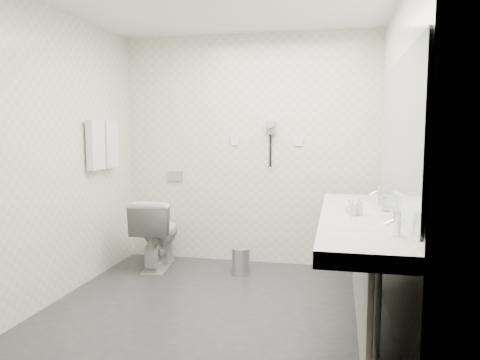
# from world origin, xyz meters

# --- Properties ---
(floor) EXTENTS (2.80, 2.80, 0.00)m
(floor) POSITION_xyz_m (0.00, 0.00, 0.00)
(floor) COLOR #292A2E
(floor) RESTS_ON ground
(ceiling) EXTENTS (2.80, 2.80, 0.00)m
(ceiling) POSITION_xyz_m (0.00, 0.00, 2.50)
(ceiling) COLOR silver
(ceiling) RESTS_ON wall_back
(wall_back) EXTENTS (2.80, 0.00, 2.80)m
(wall_back) POSITION_xyz_m (0.00, 1.30, 1.25)
(wall_back) COLOR silver
(wall_back) RESTS_ON floor
(wall_front) EXTENTS (2.80, 0.00, 2.80)m
(wall_front) POSITION_xyz_m (0.00, -1.30, 1.25)
(wall_front) COLOR silver
(wall_front) RESTS_ON floor
(wall_left) EXTENTS (0.00, 2.60, 2.60)m
(wall_left) POSITION_xyz_m (-1.40, 0.00, 1.25)
(wall_left) COLOR silver
(wall_left) RESTS_ON floor
(wall_right) EXTENTS (0.00, 2.60, 2.60)m
(wall_right) POSITION_xyz_m (1.40, 0.00, 1.25)
(wall_right) COLOR silver
(wall_right) RESTS_ON floor
(vanity_counter) EXTENTS (0.55, 2.20, 0.10)m
(vanity_counter) POSITION_xyz_m (1.12, -0.20, 0.80)
(vanity_counter) COLOR white
(vanity_counter) RESTS_ON floor
(vanity_panel) EXTENTS (0.03, 2.15, 0.75)m
(vanity_panel) POSITION_xyz_m (1.15, -0.20, 0.38)
(vanity_panel) COLOR gray
(vanity_panel) RESTS_ON floor
(vanity_post_near) EXTENTS (0.06, 0.06, 0.75)m
(vanity_post_near) POSITION_xyz_m (1.18, -1.24, 0.38)
(vanity_post_near) COLOR silver
(vanity_post_near) RESTS_ON floor
(vanity_post_far) EXTENTS (0.06, 0.06, 0.75)m
(vanity_post_far) POSITION_xyz_m (1.18, 0.84, 0.38)
(vanity_post_far) COLOR silver
(vanity_post_far) RESTS_ON floor
(mirror) EXTENTS (0.02, 2.20, 1.05)m
(mirror) POSITION_xyz_m (1.39, -0.20, 1.45)
(mirror) COLOR #B2BCC6
(mirror) RESTS_ON wall_right
(basin_near) EXTENTS (0.40, 0.31, 0.05)m
(basin_near) POSITION_xyz_m (1.12, -0.85, 0.83)
(basin_near) COLOR white
(basin_near) RESTS_ON vanity_counter
(basin_far) EXTENTS (0.40, 0.31, 0.05)m
(basin_far) POSITION_xyz_m (1.12, 0.45, 0.83)
(basin_far) COLOR white
(basin_far) RESTS_ON vanity_counter
(faucet_near) EXTENTS (0.04, 0.04, 0.15)m
(faucet_near) POSITION_xyz_m (1.32, -0.85, 0.92)
(faucet_near) COLOR silver
(faucet_near) RESTS_ON vanity_counter
(faucet_far) EXTENTS (0.04, 0.04, 0.15)m
(faucet_far) POSITION_xyz_m (1.32, 0.45, 0.92)
(faucet_far) COLOR silver
(faucet_far) RESTS_ON vanity_counter
(soap_bottle_a) EXTENTS (0.06, 0.06, 0.12)m
(soap_bottle_a) POSITION_xyz_m (1.08, -0.24, 0.91)
(soap_bottle_a) COLOR beige
(soap_bottle_a) RESTS_ON vanity_counter
(soap_bottle_b) EXTENTS (0.11, 0.11, 0.10)m
(soap_bottle_b) POSITION_xyz_m (1.06, -0.11, 0.90)
(soap_bottle_b) COLOR beige
(soap_bottle_b) RESTS_ON vanity_counter
(soap_bottle_c) EXTENTS (0.05, 0.05, 0.14)m
(soap_bottle_c) POSITION_xyz_m (1.13, -0.21, 0.92)
(soap_bottle_c) COLOR beige
(soap_bottle_c) RESTS_ON vanity_counter
(glass_left) EXTENTS (0.06, 0.06, 0.11)m
(glass_left) POSITION_xyz_m (1.34, 0.01, 0.90)
(glass_left) COLOR silver
(glass_left) RESTS_ON vanity_counter
(glass_right) EXTENTS (0.07, 0.07, 0.11)m
(glass_right) POSITION_xyz_m (1.32, 0.19, 0.91)
(glass_right) COLOR silver
(glass_right) RESTS_ON vanity_counter
(toilet) EXTENTS (0.50, 0.78, 0.75)m
(toilet) POSITION_xyz_m (-0.91, 0.87, 0.38)
(toilet) COLOR white
(toilet) RESTS_ON floor
(flush_plate) EXTENTS (0.18, 0.02, 0.12)m
(flush_plate) POSITION_xyz_m (-0.85, 1.29, 0.95)
(flush_plate) COLOR #B2B5BA
(flush_plate) RESTS_ON wall_back
(pedal_bin) EXTENTS (0.25, 0.25, 0.26)m
(pedal_bin) POSITION_xyz_m (0.02, 0.81, 0.13)
(pedal_bin) COLOR #B2B5BA
(pedal_bin) RESTS_ON floor
(bin_lid) EXTENTS (0.19, 0.19, 0.02)m
(bin_lid) POSITION_xyz_m (0.02, 0.81, 0.27)
(bin_lid) COLOR #B2B5BA
(bin_lid) RESTS_ON pedal_bin
(towel_rail) EXTENTS (0.02, 0.62, 0.02)m
(towel_rail) POSITION_xyz_m (-1.35, 0.55, 1.55)
(towel_rail) COLOR silver
(towel_rail) RESTS_ON wall_left
(towel_near) EXTENTS (0.07, 0.24, 0.48)m
(towel_near) POSITION_xyz_m (-1.34, 0.41, 1.33)
(towel_near) COLOR silver
(towel_near) RESTS_ON towel_rail
(towel_far) EXTENTS (0.07, 0.24, 0.48)m
(towel_far) POSITION_xyz_m (-1.34, 0.69, 1.33)
(towel_far) COLOR silver
(towel_far) RESTS_ON towel_rail
(dryer_cradle) EXTENTS (0.10, 0.04, 0.14)m
(dryer_cradle) POSITION_xyz_m (0.25, 1.27, 1.50)
(dryer_cradle) COLOR #95969B
(dryer_cradle) RESTS_ON wall_back
(dryer_barrel) EXTENTS (0.08, 0.14, 0.08)m
(dryer_barrel) POSITION_xyz_m (0.25, 1.20, 1.53)
(dryer_barrel) COLOR #95969B
(dryer_barrel) RESTS_ON dryer_cradle
(dryer_cord) EXTENTS (0.02, 0.02, 0.35)m
(dryer_cord) POSITION_xyz_m (0.25, 1.26, 1.25)
(dryer_cord) COLOR black
(dryer_cord) RESTS_ON dryer_cradle
(switch_plate_a) EXTENTS (0.09, 0.02, 0.09)m
(switch_plate_a) POSITION_xyz_m (-0.15, 1.29, 1.35)
(switch_plate_a) COLOR white
(switch_plate_a) RESTS_ON wall_back
(switch_plate_b) EXTENTS (0.09, 0.02, 0.09)m
(switch_plate_b) POSITION_xyz_m (0.55, 1.29, 1.35)
(switch_plate_b) COLOR white
(switch_plate_b) RESTS_ON wall_back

